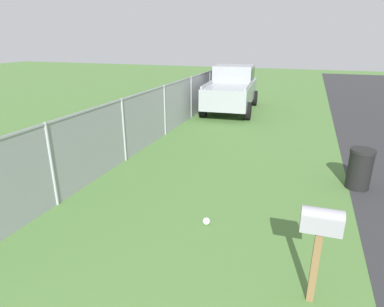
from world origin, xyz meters
name	(u,v)px	position (x,y,z in m)	size (l,w,h in m)	color
mailbox	(320,228)	(4.33, -1.12, 1.11)	(0.23, 0.50, 1.39)	brown
pickup_truck	(232,87)	(15.90, 2.65, 1.10)	(5.09, 2.51, 2.09)	#93999E
trash_bin	(360,169)	(8.35, -2.12, 0.48)	(0.55, 0.55, 0.95)	black
fence_section	(146,117)	(9.52, 3.95, 0.96)	(19.65, 0.07, 1.79)	#9EA3A8
litter_bag_far_scatter	(206,221)	(5.64, 0.74, 0.07)	(0.14, 0.14, 0.14)	silver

